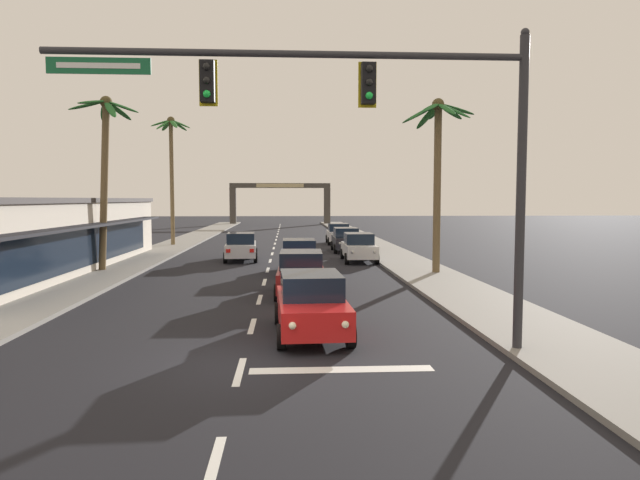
% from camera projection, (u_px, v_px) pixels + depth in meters
% --- Properties ---
extents(ground_plane, '(220.00, 220.00, 0.00)m').
position_uv_depth(ground_plane, '(242.00, 363.00, 12.70)').
color(ground_plane, black).
extents(sidewalk_right, '(3.20, 110.00, 0.14)m').
position_uv_depth(sidewalk_right, '(403.00, 261.00, 33.05)').
color(sidewalk_right, gray).
rests_on(sidewalk_right, ground).
extents(sidewalk_left, '(3.20, 110.00, 0.14)m').
position_uv_depth(sidewalk_left, '(133.00, 263.00, 32.15)').
color(sidewalk_left, gray).
rests_on(sidewalk_left, ground).
extents(lane_markings, '(4.28, 89.03, 0.01)m').
position_uv_depth(lane_markings, '(278.00, 263.00, 32.73)').
color(lane_markings, silver).
rests_on(lane_markings, ground).
extents(traffic_signal_mast, '(11.04, 0.41, 7.64)m').
position_uv_depth(traffic_signal_mast, '(377.00, 120.00, 12.95)').
color(traffic_signal_mast, '#2D2D33').
rests_on(traffic_signal_mast, ground).
extents(sedan_lead_at_stop_bar, '(2.08, 4.50, 1.68)m').
position_uv_depth(sedan_lead_at_stop_bar, '(311.00, 304.00, 15.33)').
color(sedan_lead_at_stop_bar, red).
rests_on(sedan_lead_at_stop_bar, ground).
extents(sedan_third_in_queue, '(2.03, 4.48, 1.68)m').
position_uv_depth(sedan_third_in_queue, '(301.00, 273.00, 21.79)').
color(sedan_third_in_queue, maroon).
rests_on(sedan_third_in_queue, ground).
extents(sedan_fifth_in_queue, '(1.97, 4.46, 1.68)m').
position_uv_depth(sedan_fifth_in_queue, '(299.00, 256.00, 28.25)').
color(sedan_fifth_in_queue, navy).
rests_on(sedan_fifth_in_queue, ground).
extents(sedan_oncoming_far, '(2.12, 4.52, 1.68)m').
position_uv_depth(sedan_oncoming_far, '(241.00, 246.00, 33.90)').
color(sedan_oncoming_far, silver).
rests_on(sedan_oncoming_far, ground).
extents(sedan_parked_nearest_kerb, '(1.99, 4.47, 1.68)m').
position_uv_depth(sedan_parked_nearest_kerb, '(338.00, 233.00, 46.62)').
color(sedan_parked_nearest_kerb, silver).
rests_on(sedan_parked_nearest_kerb, ground).
extents(sedan_parked_mid_kerb, '(1.97, 4.46, 1.68)m').
position_uv_depth(sedan_parked_mid_kerb, '(346.00, 239.00, 39.68)').
color(sedan_parked_mid_kerb, black).
rests_on(sedan_parked_mid_kerb, ground).
extents(sedan_parked_far_kerb, '(1.98, 4.46, 1.68)m').
position_uv_depth(sedan_parked_far_kerb, '(359.00, 247.00, 33.40)').
color(sedan_parked_far_kerb, silver).
rests_on(sedan_parked_far_kerb, ground).
extents(palm_left_second, '(3.54, 3.33, 8.79)m').
position_uv_depth(palm_left_second, '(105.00, 152.00, 28.02)').
color(palm_left_second, brown).
rests_on(palm_left_second, ground).
extents(palm_left_third, '(3.09, 2.67, 10.05)m').
position_uv_depth(palm_left_third, '(171.00, 157.00, 43.63)').
color(palm_left_third, brown).
rests_on(palm_left_third, ground).
extents(palm_right_second, '(3.60, 3.71, 8.51)m').
position_uv_depth(palm_right_second, '(438.00, 148.00, 27.07)').
color(palm_right_second, brown).
rests_on(palm_right_second, ground).
extents(storefront_strip_left, '(9.01, 25.68, 3.76)m').
position_uv_depth(storefront_strip_left, '(4.00, 237.00, 26.96)').
color(storefront_strip_left, beige).
rests_on(storefront_strip_left, ground).
extents(town_gateway_arch, '(14.65, 0.90, 6.01)m').
position_uv_depth(town_gateway_arch, '(280.00, 197.00, 82.28)').
color(town_gateway_arch, '#423D38').
rests_on(town_gateway_arch, ground).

